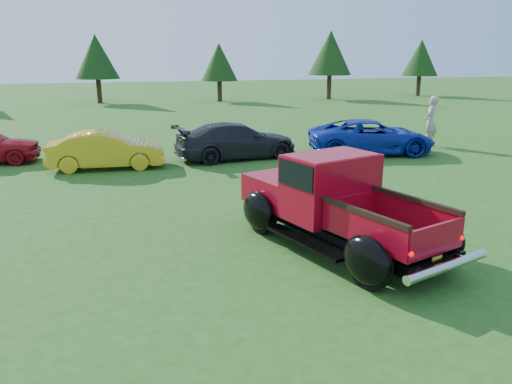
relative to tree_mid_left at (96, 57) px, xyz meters
name	(u,v)px	position (x,y,z in m)	size (l,w,h in m)	color
ground	(235,248)	(3.00, -31.00, -3.38)	(120.00, 120.00, 0.00)	#224D16
tree_mid_left	(96,57)	(0.00, 0.00, 0.00)	(3.20, 3.20, 5.00)	#332114
tree_mid_right	(219,62)	(9.00, -1.00, -0.41)	(2.82, 2.82, 4.40)	#332114
tree_east	(330,53)	(18.00, -1.50, 0.27)	(3.46, 3.46, 5.40)	#332114
tree_far_east	(421,58)	(27.00, -0.50, -0.14)	(3.07, 3.07, 4.80)	#332114
pickup_truck	(329,201)	(4.86, -31.18, -2.54)	(3.38, 5.09, 1.78)	black
show_car_yellow	(106,150)	(0.61, -23.15, -2.78)	(1.28, 3.66, 1.21)	gold
show_car_grey	(236,141)	(5.05, -22.70, -2.75)	(1.77, 4.36, 1.27)	black
show_car_blue	(371,137)	(10.08, -23.25, -2.75)	(2.11, 4.58, 1.27)	#0E259A
spectator	(431,121)	(13.10, -22.49, -2.38)	(0.73, 0.48, 2.01)	#A6A390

